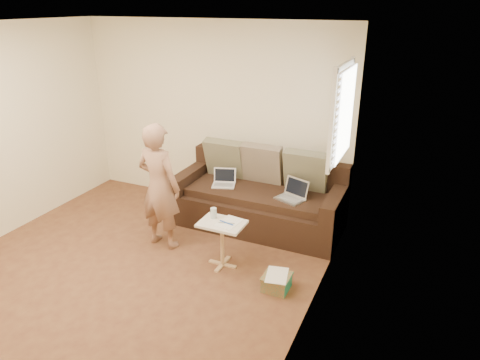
{
  "coord_description": "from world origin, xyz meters",
  "views": [
    {
      "loc": [
        2.81,
        -3.09,
        2.81
      ],
      "look_at": [
        0.8,
        1.4,
        0.78
      ],
      "focal_mm": 32.6,
      "sensor_mm": 36.0,
      "label": 1
    }
  ],
  "objects": [
    {
      "name": "pillow_mid",
      "position": [
        0.85,
        2.02,
        0.79
      ],
      "size": [
        0.55,
        0.27,
        0.57
      ],
      "primitive_type": null,
      "rotation": [
        0.24,
        0.0,
        0.0
      ],
      "color": "#726451",
      "rests_on": "sofa"
    },
    {
      "name": "person",
      "position": [
        0.01,
        0.83,
        0.78
      ],
      "size": [
        0.6,
        0.43,
        1.55
      ],
      "primitive_type": "imported",
      "rotation": [
        0.0,
        0.0,
        3.06
      ],
      "color": "#90614E",
      "rests_on": "ground"
    },
    {
      "name": "pillow_right",
      "position": [
        1.45,
        2.0,
        0.79
      ],
      "size": [
        0.55,
        0.28,
        0.57
      ],
      "primitive_type": null,
      "rotation": [
        0.26,
        0.0,
        0.0
      ],
      "color": "#65634A",
      "rests_on": "sofa"
    },
    {
      "name": "laptop_silver",
      "position": [
        1.37,
        1.64,
        0.52
      ],
      "size": [
        0.41,
        0.35,
        0.23
      ],
      "primitive_type": null,
      "rotation": [
        0.0,
        0.0,
        -0.37
      ],
      "color": "#B7BABC",
      "rests_on": "sofa"
    },
    {
      "name": "striped_box",
      "position": [
        1.61,
        0.53,
        0.09
      ],
      "size": [
        0.28,
        0.28,
        0.18
      ],
      "primitive_type": null,
      "color": "#C1511D",
      "rests_on": "ground"
    },
    {
      "name": "side_table",
      "position": [
        0.89,
        0.71,
        0.27
      ],
      "size": [
        0.5,
        0.35,
        0.55
      ],
      "primitive_type": null,
      "color": "silver",
      "rests_on": "ground"
    },
    {
      "name": "wall_back",
      "position": [
        0.0,
        2.25,
        1.3
      ],
      "size": [
        4.0,
        0.0,
        4.0
      ],
      "primitive_type": "plane",
      "rotation": [
        1.57,
        0.0,
        0.0
      ],
      "color": "#F0E7BB",
      "rests_on": "ground"
    },
    {
      "name": "scissors",
      "position": [
        0.95,
        0.71,
        0.56
      ],
      "size": [
        0.2,
        0.16,
        0.02
      ],
      "primitive_type": null,
      "rotation": [
        0.0,
        0.0,
        0.36
      ],
      "color": "silver",
      "rests_on": "side_table"
    },
    {
      "name": "pillow_left",
      "position": [
        0.3,
        2.0,
        0.79
      ],
      "size": [
        0.55,
        0.29,
        0.57
      ],
      "primitive_type": null,
      "rotation": [
        0.28,
        0.0,
        0.0
      ],
      "color": "#65634A",
      "rests_on": "sofa"
    },
    {
      "name": "ceiling",
      "position": [
        0.0,
        0.0,
        2.6
      ],
      "size": [
        4.5,
        4.5,
        0.0
      ],
      "primitive_type": "plane",
      "rotation": [
        3.14,
        0.0,
        0.0
      ],
      "color": "white",
      "rests_on": "wall_back"
    },
    {
      "name": "floor",
      "position": [
        0.0,
        0.0,
        0.0
      ],
      "size": [
        4.5,
        4.5,
        0.0
      ],
      "primitive_type": "plane",
      "color": "#542E1F",
      "rests_on": "ground"
    },
    {
      "name": "laptop_white",
      "position": [
        0.43,
        1.69,
        0.52
      ],
      "size": [
        0.35,
        0.3,
        0.22
      ],
      "primitive_type": null,
      "rotation": [
        0.0,
        0.0,
        0.33
      ],
      "color": "white",
      "rests_on": "sofa"
    },
    {
      "name": "sofa",
      "position": [
        0.9,
        1.77,
        0.42
      ],
      "size": [
        2.2,
        0.95,
        0.85
      ],
      "primitive_type": null,
      "color": "black",
      "rests_on": "ground"
    },
    {
      "name": "window_blinds",
      "position": [
        1.95,
        1.5,
        1.7
      ],
      "size": [
        0.12,
        0.88,
        1.08
      ],
      "primitive_type": null,
      "color": "white",
      "rests_on": "wall_right"
    },
    {
      "name": "paper_on_table",
      "position": [
        0.96,
        0.74,
        0.55
      ],
      "size": [
        0.25,
        0.33,
        0.0
      ],
      "primitive_type": null,
      "rotation": [
        0.0,
        0.0,
        -0.14
      ],
      "color": "white",
      "rests_on": "side_table"
    },
    {
      "name": "wall_right",
      "position": [
        2.0,
        0.0,
        1.3
      ],
      "size": [
        0.0,
        4.5,
        4.5
      ],
      "primitive_type": "plane",
      "rotation": [
        1.57,
        0.0,
        -1.57
      ],
      "color": "#F0E7BB",
      "rests_on": "ground"
    },
    {
      "name": "drinking_glass",
      "position": [
        0.76,
        0.77,
        0.61
      ],
      "size": [
        0.07,
        0.07,
        0.12
      ],
      "primitive_type": null,
      "color": "silver",
      "rests_on": "side_table"
    }
  ]
}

